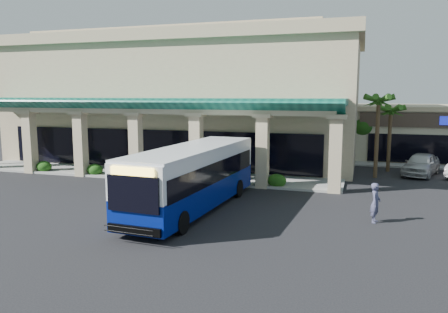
% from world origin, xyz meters
% --- Properties ---
extents(ground, '(110.00, 110.00, 0.00)m').
position_xyz_m(ground, '(0.00, 0.00, 0.00)').
color(ground, black).
extents(main_building, '(30.80, 14.80, 11.35)m').
position_xyz_m(main_building, '(-8.00, 16.00, 5.67)').
color(main_building, tan).
rests_on(main_building, ground).
extents(arcade, '(30.00, 6.20, 5.70)m').
position_xyz_m(arcade, '(-8.00, 6.80, 2.85)').
color(arcade, '#0F5B4A').
rests_on(arcade, ground).
extents(palm_0, '(2.40, 2.40, 6.60)m').
position_xyz_m(palm_0, '(8.50, 11.00, 3.30)').
color(palm_0, '#275717').
rests_on(palm_0, ground).
extents(palm_1, '(2.40, 2.40, 5.80)m').
position_xyz_m(palm_1, '(9.50, 14.00, 2.90)').
color(palm_1, '#275717').
rests_on(palm_1, ground).
extents(broadleaf_tree, '(2.60, 2.60, 4.81)m').
position_xyz_m(broadleaf_tree, '(7.50, 19.00, 2.41)').
color(broadleaf_tree, '#18400E').
rests_on(broadleaf_tree, ground).
extents(transit_bus, '(3.46, 11.92, 3.29)m').
position_xyz_m(transit_bus, '(-0.72, -1.08, 1.64)').
color(transit_bus, navy).
rests_on(transit_bus, ground).
extents(pedestrian, '(0.56, 0.75, 1.87)m').
position_xyz_m(pedestrian, '(8.20, -0.68, 0.93)').
color(pedestrian, '#464766').
rests_on(pedestrian, ground).
extents(car_silver, '(3.44, 5.26, 1.66)m').
position_xyz_m(car_silver, '(11.73, 13.01, 0.83)').
color(car_silver, '#B6B6B6').
rests_on(car_silver, ground).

